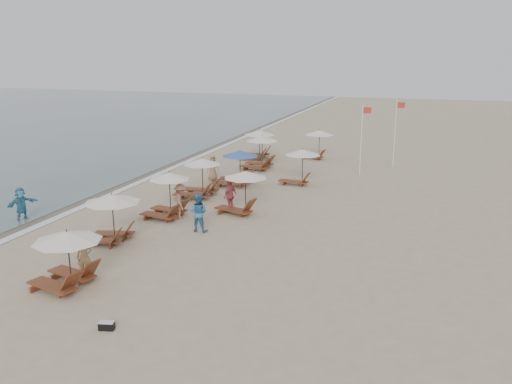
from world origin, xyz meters
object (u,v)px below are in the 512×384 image
(lounger_station_0, at_px, (64,258))
(lounger_station_6, at_px, (256,145))
(lounger_station_3, at_px, (198,179))
(lounger_station_5, at_px, (259,153))
(lounger_station_1, at_px, (110,215))
(inland_station_2, at_px, (317,140))
(lounger_station_2, at_px, (166,196))
(duffel_bag, at_px, (107,326))
(flag_pole_near, at_px, (362,136))
(lounger_station_4, at_px, (236,169))
(beachgoer_near, at_px, (85,257))
(beachgoer_mid_a, at_px, (198,213))
(beachgoer_far_b, at_px, (213,168))
(beachgoer_mid_b, at_px, (181,201))
(beachgoer_far_a, at_px, (230,196))
(inland_station_1, at_px, (299,162))
(waterline_walker, at_px, (21,204))
(inland_station_0, at_px, (240,188))

(lounger_station_0, xyz_separation_m, lounger_station_6, (-1.07, 24.02, 0.02))
(lounger_station_3, relative_size, lounger_station_5, 0.98)
(lounger_station_1, distance_m, inland_station_2, 21.56)
(lounger_station_0, distance_m, lounger_station_2, 8.39)
(duffel_bag, distance_m, flag_pole_near, 23.59)
(flag_pole_near, bearing_deg, lounger_station_2, -121.98)
(lounger_station_1, distance_m, lounger_station_4, 11.44)
(inland_station_2, relative_size, beachgoer_near, 1.63)
(lounger_station_3, height_order, beachgoer_mid_a, lounger_station_3)
(beachgoer_far_b, bearing_deg, lounger_station_1, -125.68)
(lounger_station_1, relative_size, lounger_station_3, 0.98)
(lounger_station_2, height_order, lounger_station_3, lounger_station_2)
(beachgoer_mid_b, relative_size, beachgoer_far_a, 1.05)
(beachgoer_far_b, relative_size, flag_pole_near, 0.35)
(inland_station_1, height_order, beachgoer_near, inland_station_1)
(waterline_walker, bearing_deg, beachgoer_far_b, -8.53)
(inland_station_2, distance_m, beachgoer_mid_b, 17.31)
(duffel_bag, bearing_deg, lounger_station_5, 97.06)
(inland_station_1, bearing_deg, flag_pole_near, 50.06)
(duffel_bag, bearing_deg, inland_station_2, 89.40)
(lounger_station_1, xyz_separation_m, beachgoer_near, (1.17, -3.41, -0.47))
(inland_station_2, xyz_separation_m, beachgoer_far_a, (-1.24, -15.12, -0.66))
(lounger_station_0, xyz_separation_m, inland_station_2, (3.36, 25.49, 0.40))
(lounger_station_6, height_order, beachgoer_mid_b, lounger_station_6)
(lounger_station_5, bearing_deg, lounger_station_4, -88.40)
(lounger_station_3, height_order, flag_pole_near, flag_pole_near)
(beachgoer_near, xyz_separation_m, duffel_bag, (2.97, -3.07, -0.65))
(inland_station_2, xyz_separation_m, beachgoer_mid_a, (-1.46, -18.51, -0.59))
(lounger_station_1, distance_m, inland_station_1, 13.70)
(lounger_station_0, xyz_separation_m, waterline_walker, (-6.98, 5.64, -0.27))
(lounger_station_2, height_order, beachgoer_mid_b, lounger_station_2)
(lounger_station_5, height_order, duffel_bag, lounger_station_5)
(beachgoer_mid_a, bearing_deg, duffel_bag, 95.39)
(lounger_station_4, distance_m, inland_station_1, 3.95)
(lounger_station_5, bearing_deg, lounger_station_2, -93.63)
(lounger_station_6, height_order, duffel_bag, lounger_station_6)
(beachgoer_far_b, bearing_deg, lounger_station_2, -120.84)
(lounger_station_6, height_order, beachgoer_mid_a, lounger_station_6)
(lounger_station_3, xyz_separation_m, inland_station_0, (3.43, -2.32, 0.33))
(lounger_station_5, height_order, beachgoer_near, lounger_station_5)
(inland_station_1, relative_size, beachgoer_near, 1.68)
(lounger_station_1, relative_size, lounger_station_6, 0.93)
(lounger_station_4, bearing_deg, lounger_station_1, -97.39)
(beachgoer_mid_b, distance_m, waterline_walker, 7.76)
(inland_station_0, bearing_deg, lounger_station_1, -123.95)
(lounger_station_1, distance_m, lounger_station_6, 19.63)
(lounger_station_3, bearing_deg, inland_station_1, 44.43)
(lounger_station_4, distance_m, beachgoer_far_b, 1.96)
(lounger_station_2, height_order, waterline_walker, lounger_station_2)
(lounger_station_3, distance_m, beachgoer_near, 11.49)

